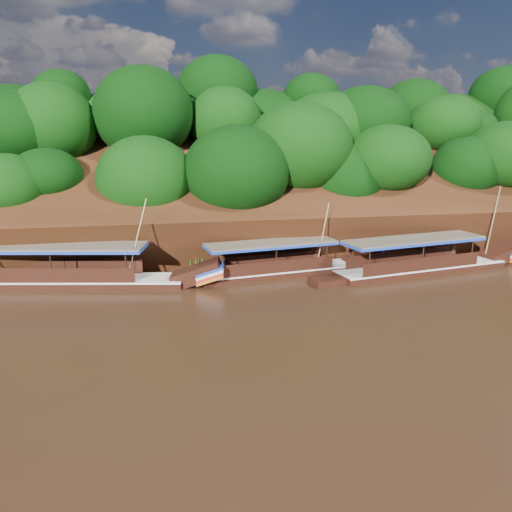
{
  "coord_description": "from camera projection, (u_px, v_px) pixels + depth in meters",
  "views": [
    {
      "loc": [
        -8.19,
        -24.3,
        9.38
      ],
      "look_at": [
        -1.98,
        7.0,
        1.55
      ],
      "focal_mm": 35.0,
      "sensor_mm": 36.0,
      "label": 1
    }
  ],
  "objects": [
    {
      "name": "ground",
      "position": [
        317.0,
        312.0,
        26.93
      ],
      "size": [
        160.0,
        160.0,
        0.0
      ],
      "primitive_type": "plane",
      "color": "black",
      "rests_on": "ground"
    },
    {
      "name": "riverbank",
      "position": [
        244.0,
        214.0,
        48.12
      ],
      "size": [
        120.0,
        30.06,
        19.4
      ],
      "color": "black",
      "rests_on": "ground"
    },
    {
      "name": "boat_0",
      "position": [
        431.0,
        263.0,
        34.87
      ],
      "size": [
        15.37,
        4.68,
        6.37
      ],
      "rotation": [
        0.0,
        0.0,
        0.18
      ],
      "color": "black",
      "rests_on": "ground"
    },
    {
      "name": "boat_1",
      "position": [
        290.0,
        266.0,
        34.22
      ],
      "size": [
        13.56,
        3.9,
        5.32
      ],
      "rotation": [
        0.0,
        0.0,
        0.15
      ],
      "color": "black",
      "rests_on": "ground"
    },
    {
      "name": "boat_2",
      "position": [
        86.0,
        276.0,
        31.59
      ],
      "size": [
        16.69,
        5.24,
        5.99
      ],
      "rotation": [
        0.0,
        0.0,
        -0.19
      ],
      "color": "black",
      "rests_on": "ground"
    },
    {
      "name": "reeds",
      "position": [
        237.0,
        258.0,
        35.3
      ],
      "size": [
        49.96,
        2.33,
        2.09
      ],
      "color": "#27691A",
      "rests_on": "ground"
    }
  ]
}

